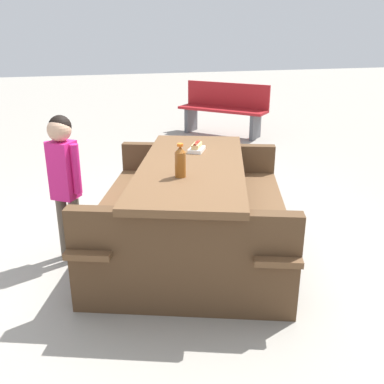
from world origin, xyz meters
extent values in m
plane|color=gray|center=(0.00, 0.00, 0.00)|extent=(30.00, 30.00, 0.00)
cube|color=brown|center=(0.00, 0.00, 0.72)|extent=(1.95, 1.33, 0.05)
cube|color=brown|center=(0.19, 0.53, 0.43)|extent=(1.79, 0.87, 0.04)
cube|color=brown|center=(-0.19, -0.53, 0.43)|extent=(1.79, 0.87, 0.04)
cube|color=#4D3520|center=(0.73, -0.26, 0.35)|extent=(0.57, 1.35, 0.70)
cube|color=#4D3520|center=(-0.73, 0.26, 0.35)|extent=(0.57, 1.35, 0.70)
cylinder|color=brown|center=(-0.27, 0.16, 0.84)|extent=(0.07, 0.07, 0.17)
cone|color=brown|center=(-0.27, 0.16, 0.94)|extent=(0.07, 0.07, 0.04)
cylinder|color=orange|center=(-0.27, 0.16, 0.97)|extent=(0.04, 0.04, 0.02)
cube|color=white|center=(0.32, -0.13, 0.77)|extent=(0.21, 0.19, 0.03)
cube|color=#D8B272|center=(0.32, -0.13, 0.80)|extent=(0.16, 0.12, 0.04)
cylinder|color=maroon|center=(0.32, -0.13, 0.82)|extent=(0.14, 0.09, 0.03)
ellipsoid|color=maroon|center=(0.32, -0.13, 0.83)|extent=(0.07, 0.06, 0.01)
cylinder|color=brown|center=(0.15, 0.88, 0.25)|extent=(0.08, 0.08, 0.51)
cylinder|color=brown|center=(0.22, 0.97, 0.25)|extent=(0.08, 0.08, 0.51)
cube|color=#D11E72|center=(0.18, 0.92, 0.72)|extent=(0.23, 0.23, 0.43)
cylinder|color=#D11E72|center=(0.12, 0.84, 0.74)|extent=(0.06, 0.06, 0.36)
cylinder|color=#D11E72|center=(0.24, 1.01, 0.74)|extent=(0.06, 0.06, 0.36)
sphere|color=tan|center=(0.18, 0.92, 1.02)|extent=(0.17, 0.17, 0.17)
sphere|color=black|center=(0.19, 0.92, 1.04)|extent=(0.16, 0.16, 0.16)
cube|color=maroon|center=(3.89, -1.63, 0.43)|extent=(1.34, 1.34, 0.04)
cube|color=maroon|center=(4.01, -1.75, 0.65)|extent=(1.09, 1.09, 0.40)
cube|color=#4C4C51|center=(4.31, -1.20, 0.21)|extent=(0.30, 0.30, 0.41)
cube|color=#4C4C51|center=(3.46, -2.05, 0.21)|extent=(0.30, 0.30, 0.41)
camera|label=1|loc=(-2.99, 0.85, 1.69)|focal=40.76mm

